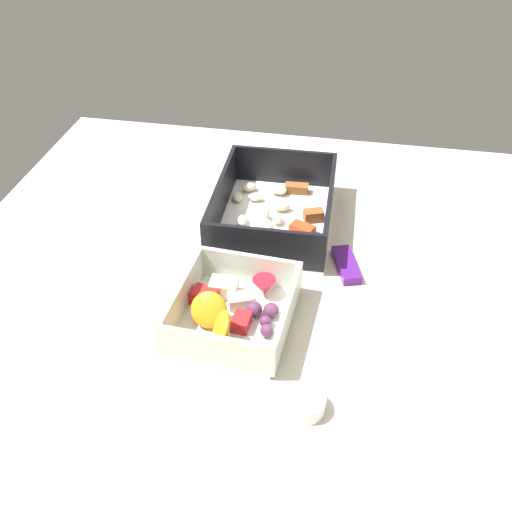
{
  "coord_description": "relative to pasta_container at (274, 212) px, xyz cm",
  "views": [
    {
      "loc": [
        58.72,
        12.49,
        52.48
      ],
      "look_at": [
        -1.67,
        1.13,
        4.0
      ],
      "focal_mm": 42.42,
      "sensor_mm": 36.0,
      "label": 1
    }
  ],
  "objects": [
    {
      "name": "candy_bar",
      "position": [
        8.53,
        11.0,
        -1.35
      ],
      "size": [
        7.4,
        4.44,
        1.2
      ],
      "primitive_type": "cube",
      "rotation": [
        0.0,
        0.0,
        0.31
      ],
      "color": "#51197A",
      "rests_on": "table_surface"
    },
    {
      "name": "pasta_container",
      "position": [
        0.0,
        0.0,
        0.0
      ],
      "size": [
        21.85,
        16.55,
        6.38
      ],
      "rotation": [
        0.0,
        0.0,
        0.02
      ],
      "color": "white",
      "rests_on": "table_surface"
    },
    {
      "name": "table_surface",
      "position": [
        12.28,
        -1.77,
        -2.95
      ],
      "size": [
        80.0,
        80.0,
        2.0
      ],
      "primitive_type": "cube",
      "color": "beige",
      "rests_on": "ground"
    },
    {
      "name": "fruit_bowl",
      "position": [
        21.06,
        -1.31,
        -0.2
      ],
      "size": [
        15.69,
        14.22,
        5.33
      ],
      "rotation": [
        0.0,
        0.0,
        -0.07
      ],
      "color": "silver",
      "rests_on": "table_surface"
    },
    {
      "name": "paper_cup_liner",
      "position": [
        32.04,
        8.5,
        -1.06
      ],
      "size": [
        4.08,
        4.08,
        1.78
      ],
      "primitive_type": "cylinder",
      "color": "white",
      "rests_on": "table_surface"
    }
  ]
}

